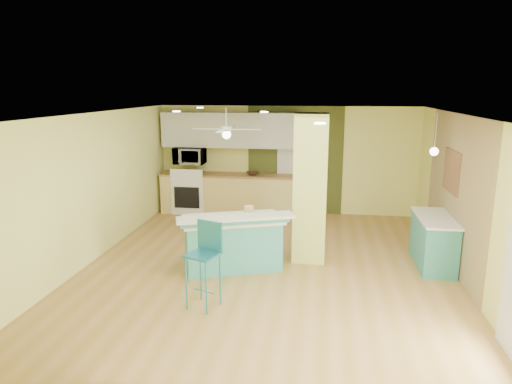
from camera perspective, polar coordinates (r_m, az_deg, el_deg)
floor at (r=7.66m, az=1.48°, el=-9.39°), size 6.00×7.00×0.01m
ceiling at (r=7.10m, az=1.59°, el=9.70°), size 6.00×7.00×0.01m
wall_back at (r=10.71m, az=3.83°, el=3.99°), size 6.00×0.01×2.50m
wall_front at (r=3.99m, az=-4.76°, el=-11.54°), size 6.00×0.01×2.50m
wall_left at (r=8.19m, az=-19.81°, el=0.51°), size 0.01×7.00×2.50m
wall_right at (r=7.54m, az=24.84°, el=-0.96°), size 0.01×7.00×2.50m
wood_panel at (r=8.10m, az=23.57°, el=0.05°), size 0.02×3.40×2.50m
olive_accent at (r=10.67m, az=4.90°, el=3.95°), size 2.20×0.02×2.50m
interior_door at (r=10.69m, az=4.86°, el=2.60°), size 0.82×0.05×2.00m
column at (r=7.72m, az=6.78°, el=0.46°), size 0.55×0.55×2.50m
kitchen_run at (r=10.74m, az=-3.29°, el=-0.21°), size 3.25×0.63×0.94m
stove at (r=10.96m, az=-8.17°, el=-0.11°), size 0.76×0.66×1.08m
upper_cabinets at (r=10.62m, az=-3.26°, el=7.73°), size 3.20×0.34×0.80m
microwave at (r=10.81m, az=-8.31°, el=4.51°), size 0.70×0.48×0.39m
ceiling_fan at (r=9.28m, az=-3.72°, el=7.78°), size 1.41×1.41×0.61m
pendant_lamp at (r=8.06m, az=21.38°, el=4.77°), size 0.14×0.14×0.69m
wall_decor at (r=8.23m, az=23.25°, el=2.40°), size 0.03×0.90×0.70m
peninsula at (r=7.50m, az=-2.93°, el=-6.20°), size 1.93×1.50×0.97m
bar_stool at (r=6.16m, az=-6.28°, el=-7.28°), size 0.50×0.50×1.17m
side_counter at (r=8.13m, az=21.28°, el=-5.75°), size 0.55×1.31×0.84m
fruit_bowl at (r=10.51m, az=-0.42°, el=2.34°), size 0.37×0.37×0.07m
canister at (r=7.54m, az=-0.90°, el=-2.35°), size 0.16×0.16×0.15m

